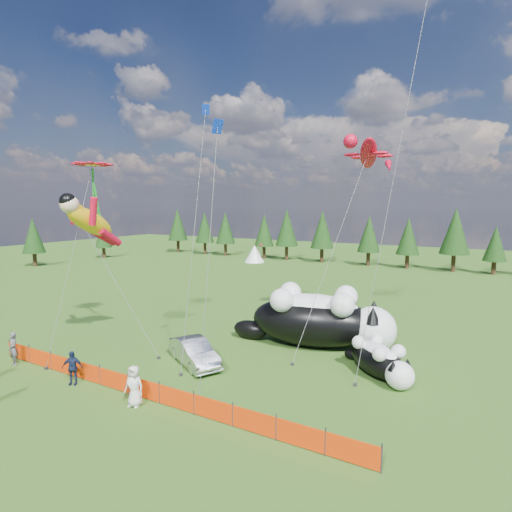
{
  "coord_description": "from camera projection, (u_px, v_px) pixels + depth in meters",
  "views": [
    {
      "loc": [
        13.37,
        -16.12,
        9.11
      ],
      "look_at": [
        2.22,
        4.0,
        6.21
      ],
      "focal_mm": 28.0,
      "sensor_mm": 36.0,
      "label": 1
    }
  ],
  "objects": [
    {
      "name": "ground",
      "position": [
        184.0,
        375.0,
        21.56
      ],
      "size": [
        160.0,
        160.0,
        0.0
      ],
      "primitive_type": "plane",
      "color": "#173B0A",
      "rests_on": "ground"
    },
    {
      "name": "safety_fence",
      "position": [
        144.0,
        389.0,
        18.89
      ],
      "size": [
        22.06,
        0.06,
        1.1
      ],
      "color": "#262626",
      "rests_on": "ground"
    },
    {
      "name": "tree_line",
      "position": [
        375.0,
        240.0,
        60.11
      ],
      "size": [
        90.0,
        4.0,
        8.0
      ],
      "primitive_type": null,
      "color": "black",
      "rests_on": "ground"
    },
    {
      "name": "festival_tents",
      "position": [
        453.0,
        267.0,
        50.81
      ],
      "size": [
        50.0,
        3.2,
        2.8
      ],
      "primitive_type": null,
      "color": "white",
      "rests_on": "ground"
    },
    {
      "name": "cat_large",
      "position": [
        320.0,
        318.0,
        25.86
      ],
      "size": [
        10.76,
        5.22,
        3.91
      ],
      "rotation": [
        0.0,
        0.0,
        0.19
      ],
      "color": "black",
      "rests_on": "ground"
    },
    {
      "name": "cat_small",
      "position": [
        380.0,
        360.0,
        21.37
      ],
      "size": [
        4.39,
        4.14,
        1.94
      ],
      "rotation": [
        0.0,
        0.0,
        -0.74
      ],
      "color": "black",
      "rests_on": "ground"
    },
    {
      "name": "car",
      "position": [
        194.0,
        352.0,
        22.99
      ],
      "size": [
        4.62,
        3.54,
        1.46
      ],
      "primitive_type": "imported",
      "rotation": [
        0.0,
        0.0,
        1.05
      ],
      "color": "silver",
      "rests_on": "ground"
    },
    {
      "name": "spectator_a",
      "position": [
        13.0,
        349.0,
        22.89
      ],
      "size": [
        0.78,
        0.6,
        1.92
      ],
      "primitive_type": "imported",
      "rotation": [
        0.0,
        0.0,
        -0.21
      ],
      "color": "#505054",
      "rests_on": "ground"
    },
    {
      "name": "spectator_c",
      "position": [
        72.0,
        368.0,
        20.4
      ],
      "size": [
        1.16,
        1.0,
        1.77
      ],
      "primitive_type": "imported",
      "rotation": [
        0.0,
        0.0,
        0.57
      ],
      "color": "#151F3C",
      "rests_on": "ground"
    },
    {
      "name": "spectator_e",
      "position": [
        134.0,
        386.0,
        18.17
      ],
      "size": [
        1.03,
        0.78,
        1.91
      ],
      "primitive_type": "imported",
      "rotation": [
        0.0,
        0.0,
        0.19
      ],
      "color": "silver",
      "rests_on": "ground"
    },
    {
      "name": "superhero_kite",
      "position": [
        90.0,
        222.0,
        24.72
      ],
      "size": [
        7.07,
        4.69,
        10.69
      ],
      "color": "#E1AD0B",
      "rests_on": "ground"
    },
    {
      "name": "gecko_kite",
      "position": [
        368.0,
        154.0,
        28.21
      ],
      "size": [
        4.71,
        12.48,
        15.56
      ],
      "color": "red",
      "rests_on": "ground"
    },
    {
      "name": "flower_kite",
      "position": [
        92.0,
        167.0,
        25.85
      ],
      "size": [
        2.92,
        6.42,
        12.73
      ],
      "color": "red",
      "rests_on": "ground"
    },
    {
      "name": "diamond_kite_a",
      "position": [
        204.0,
        126.0,
        25.08
      ],
      "size": [
        2.55,
        5.94,
        16.26
      ],
      "color": "#0E32D3",
      "rests_on": "ground"
    },
    {
      "name": "diamond_kite_b",
      "position": [
        424.0,
        19.0,
        21.41
      ],
      "size": [
        2.45,
        5.77,
        21.52
      ],
      "color": "#0B7D88",
      "rests_on": "ground"
    },
    {
      "name": "diamond_kite_c",
      "position": [
        216.0,
        142.0,
        18.54
      ],
      "size": [
        0.5,
        2.44,
        13.46
      ],
      "color": "#0E32D3",
      "rests_on": "ground"
    }
  ]
}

